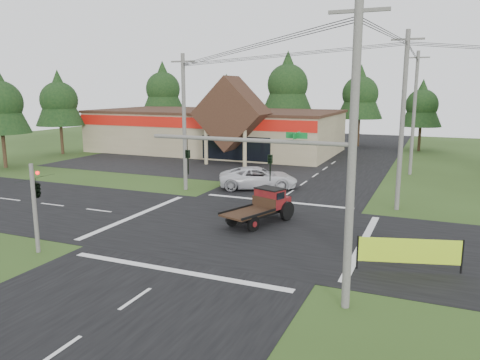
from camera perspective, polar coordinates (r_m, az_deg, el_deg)
The scene contains 20 objects.
ground at distance 27.03m, azimuth -0.19°, elevation -5.90°, with size 120.00×120.00×0.00m, color #2A4017.
road_ns at distance 27.02m, azimuth -0.19°, elevation -5.88°, with size 12.00×120.00×0.02m, color black.
road_ew at distance 27.02m, azimuth -0.19°, elevation -5.88°, with size 120.00×12.00×0.02m, color black.
parking_apron at distance 49.75m, azimuth -6.40°, elevation 1.92°, with size 28.00×14.00×0.02m, color black.
cvs_building at distance 59.49m, azimuth -2.88°, elevation 6.17°, with size 30.40×18.20×9.19m.
traffic_signal_mast at distance 17.18m, azimuth 7.80°, elevation -0.70°, with size 8.12×0.24×7.00m.
traffic_signal_corner at distance 24.53m, azimuth -23.69°, elevation -0.13°, with size 0.53×2.48×4.40m.
utility_pole_nr at distance 16.62m, azimuth 13.51°, elevation 2.94°, with size 2.00×0.30×11.00m.
utility_pole_nw at distance 36.67m, azimuth -6.82°, elevation 7.10°, with size 2.00×0.30×10.50m.
utility_pole_ne at distance 31.88m, azimuth 19.18°, elevation 6.87°, with size 2.00×0.30×11.50m.
utility_pole_n at distance 45.85m, azimuth 20.46°, elevation 7.72°, with size 2.00×0.30×11.20m.
tree_row_a at distance 75.36m, azimuth -9.38°, elevation 11.09°, with size 6.72×6.72×12.12m.
tree_row_b at distance 72.36m, azimuth -1.66°, elevation 10.17°, with size 5.60×5.60×10.10m.
tree_row_c at distance 67.82m, azimuth 5.83°, elevation 11.76°, with size 7.28×7.28×13.13m.
tree_row_d at distance 66.53m, azimuth 14.46°, elevation 10.33°, with size 6.16×6.16×11.11m.
tree_row_e at distance 63.81m, azimuth 21.31°, elevation 8.69°, with size 5.04×5.04×9.09m.
tree_side_w at distance 60.79m, azimuth -21.22°, elevation 9.25°, with size 5.60×5.60×10.10m.
antique_flatbed_truck at distance 27.68m, azimuth 2.35°, elevation -3.29°, with size 1.88×4.92×2.06m, color #520B15, non-canonical shape.
roadside_banner at distance 21.97m, azimuth 19.91°, elevation -8.54°, with size 4.53×0.13×1.55m, color #A9D61C, non-canonical shape.
white_pickup at distance 37.45m, azimuth 2.25°, elevation 0.27°, with size 2.86×6.21×1.73m, color silver.
Camera 1 is at (10.19, -23.74, 7.92)m, focal length 35.00 mm.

